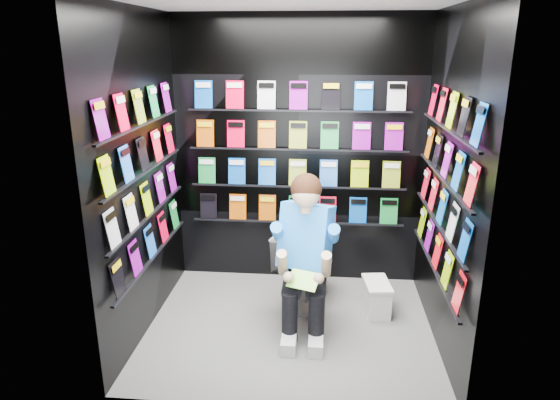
{
  "coord_description": "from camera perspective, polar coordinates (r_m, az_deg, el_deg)",
  "views": [
    {
      "loc": [
        0.26,
        -3.74,
        2.32
      ],
      "look_at": [
        -0.1,
        0.15,
        1.09
      ],
      "focal_mm": 32.0,
      "sensor_mm": 36.0,
      "label": 1
    }
  ],
  "objects": [
    {
      "name": "wall_back",
      "position": [
        4.85,
        2.07,
        5.31
      ],
      "size": [
        2.4,
        0.04,
        2.6
      ],
      "primitive_type": "cube",
      "color": "black",
      "rests_on": "floor"
    },
    {
      "name": "wall_left",
      "position": [
        4.14,
        -15.58,
        2.53
      ],
      "size": [
        0.04,
        2.0,
        2.6
      ],
      "primitive_type": "cube",
      "color": "black",
      "rests_on": "floor"
    },
    {
      "name": "comics_left",
      "position": [
        4.13,
        -15.2,
        2.6
      ],
      "size": [
        0.06,
        1.7,
        1.37
      ],
      "primitive_type": null,
      "color": "#E70736",
      "rests_on": "wall_left"
    },
    {
      "name": "longbox_lid",
      "position": [
        4.58,
        11.05,
        -9.36
      ],
      "size": [
        0.26,
        0.4,
        0.03
      ],
      "primitive_type": "cube",
      "rotation": [
        0.0,
        0.0,
        0.12
      ],
      "color": "silver",
      "rests_on": "longbox"
    },
    {
      "name": "comics_right",
      "position": [
        3.98,
        18.29,
        1.77
      ],
      "size": [
        0.06,
        1.7,
        1.37
      ],
      "primitive_type": null,
      "color": "#E70736",
      "rests_on": "wall_right"
    },
    {
      "name": "wall_front",
      "position": [
        2.93,
        -0.16,
        -2.91
      ],
      "size": [
        2.4,
        0.04,
        2.6
      ],
      "primitive_type": "cube",
      "color": "black",
      "rests_on": "floor"
    },
    {
      "name": "ceiling",
      "position": [
        3.76,
        1.37,
        21.71
      ],
      "size": [
        2.4,
        2.4,
        0.0
      ],
      "primitive_type": "plane",
      "color": "white",
      "rests_on": "floor"
    },
    {
      "name": "wall_right",
      "position": [
        3.99,
        18.7,
        1.68
      ],
      "size": [
        0.04,
        2.0,
        2.6
      ],
      "primitive_type": "cube",
      "color": "black",
      "rests_on": "floor"
    },
    {
      "name": "reader",
      "position": [
        4.12,
        2.97,
        -4.31
      ],
      "size": [
        0.8,
        0.95,
        1.49
      ],
      "primitive_type": null,
      "rotation": [
        0.0,
        0.0,
        -0.35
      ],
      "color": "blue",
      "rests_on": "toilet"
    },
    {
      "name": "floor",
      "position": [
        4.41,
        1.12,
        -14.31
      ],
      "size": [
        2.4,
        2.4,
        0.0
      ],
      "primitive_type": "plane",
      "color": "slate",
      "rests_on": "ground"
    },
    {
      "name": "toilet",
      "position": [
        4.64,
        3.08,
        -7.45
      ],
      "size": [
        0.65,
        0.85,
        0.73
      ],
      "primitive_type": "imported",
      "rotation": [
        0.0,
        0.0,
        2.79
      ],
      "color": "white",
      "rests_on": "floor"
    },
    {
      "name": "held_comic",
      "position": [
        3.89,
        2.7,
        -9.13
      ],
      "size": [
        0.27,
        0.21,
        0.1
      ],
      "primitive_type": "cube",
      "rotation": [
        -0.96,
        0.0,
        -0.35
      ],
      "color": "#29B860",
      "rests_on": "reader"
    },
    {
      "name": "comics_back",
      "position": [
        4.82,
        2.05,
        5.29
      ],
      "size": [
        2.1,
        0.06,
        1.37
      ],
      "primitive_type": null,
      "color": "#E70736",
      "rests_on": "wall_back"
    },
    {
      "name": "longbox",
      "position": [
        4.65,
        10.94,
        -10.97
      ],
      "size": [
        0.24,
        0.38,
        0.27
      ],
      "primitive_type": "cube",
      "rotation": [
        0.0,
        0.0,
        0.12
      ],
      "color": "silver",
      "rests_on": "floor"
    }
  ]
}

